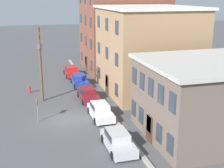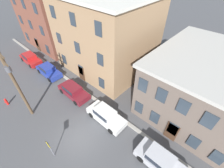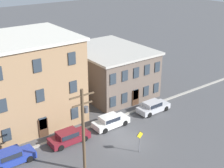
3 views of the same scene
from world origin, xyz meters
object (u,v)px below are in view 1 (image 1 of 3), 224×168
at_px(car_silver, 118,140).
at_px(caution_sign, 37,105).
at_px(car_blue, 79,80).
at_px(fire_hydrant, 30,89).
at_px(utility_pole, 40,60).
at_px(car_maroon, 88,94).
at_px(car_white, 100,110).
at_px(car_red, 71,71).

bearing_deg(car_silver, caution_sign, -141.86).
bearing_deg(car_silver, car_blue, 179.17).
bearing_deg(car_silver, fire_hydrant, -159.64).
bearing_deg(utility_pole, car_silver, 20.18).
bearing_deg(fire_hydrant, car_blue, 104.74).
bearing_deg(car_maroon, car_white, 0.85).
xyz_separation_m(car_blue, utility_pole, (5.19, -5.13, 3.92)).
distance_m(car_maroon, car_white, 5.60).
bearing_deg(fire_hydrant, car_maroon, 54.55).
relative_size(car_red, utility_pole, 0.53).
height_order(car_silver, fire_hydrant, car_silver).
bearing_deg(car_white, car_maroon, -179.15).
bearing_deg(fire_hydrant, car_silver, 20.36).
xyz_separation_m(car_silver, fire_hydrant, (-16.71, -6.20, -0.27)).
xyz_separation_m(car_red, car_blue, (5.22, 0.28, 0.00)).
xyz_separation_m(car_red, car_maroon, (11.43, 0.14, 0.00)).
height_order(car_blue, car_maroon, same).
xyz_separation_m(car_blue, fire_hydrant, (1.70, -6.47, -0.27)).
relative_size(car_silver, utility_pole, 0.53).
bearing_deg(car_blue, fire_hydrant, -75.26).
relative_size(car_blue, utility_pole, 0.53).
bearing_deg(car_red, car_blue, 3.03).
bearing_deg(utility_pole, car_red, 155.02).
distance_m(car_blue, car_maroon, 6.22).
relative_size(car_white, car_silver, 1.00).
relative_size(caution_sign, fire_hydrant, 2.58).
relative_size(car_maroon, fire_hydrant, 4.58).
bearing_deg(car_maroon, utility_pole, -101.57).
distance_m(car_red, car_white, 17.03).
xyz_separation_m(car_red, utility_pole, (10.41, -4.85, 3.92)).
height_order(car_white, fire_hydrant, car_white).
relative_size(car_silver, caution_sign, 1.77).
bearing_deg(car_red, car_maroon, 0.72).
distance_m(car_red, car_blue, 5.23).
height_order(car_red, car_white, same).
height_order(car_red, caution_sign, caution_sign).
bearing_deg(car_blue, car_white, -0.24).
relative_size(car_maroon, car_white, 1.00).
bearing_deg(utility_pole, fire_hydrant, -158.93).
height_order(car_red, car_silver, same).
bearing_deg(fire_hydrant, car_red, 138.17).
xyz_separation_m(car_blue, car_silver, (18.41, -0.27, 0.00)).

